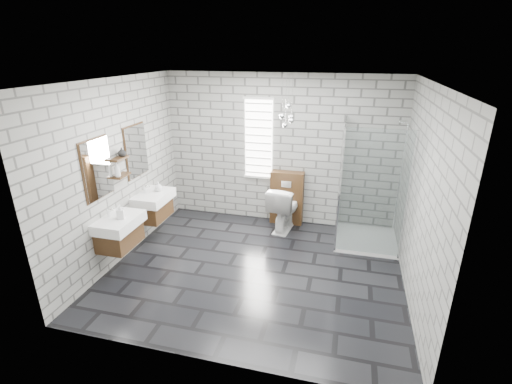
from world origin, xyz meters
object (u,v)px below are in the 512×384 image
at_px(shower_enclosure, 362,217).
at_px(vanity_right, 151,198).
at_px(cistern_panel, 287,198).
at_px(vanity_left, 117,223).
at_px(toilet, 284,207).

bearing_deg(shower_enclosure, vanity_right, -168.56).
distance_m(vanity_right, cistern_panel, 2.41).
distance_m(cistern_panel, shower_enclosure, 1.44).
relative_size(vanity_left, shower_enclosure, 0.77).
distance_m(vanity_left, shower_enclosure, 3.80).
distance_m(vanity_left, toilet, 2.85).
relative_size(cistern_panel, toilet, 1.22).
height_order(vanity_left, cistern_panel, vanity_left).
bearing_deg(cistern_panel, vanity_right, -149.73).
distance_m(cistern_panel, toilet, 0.27).
height_order(cistern_panel, toilet, cistern_panel).
bearing_deg(shower_enclosure, vanity_left, -153.95).
xyz_separation_m(vanity_left, toilet, (2.07, 1.93, -0.35)).
bearing_deg(cistern_panel, shower_enclosure, -21.09).
bearing_deg(vanity_right, toilet, 24.84).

